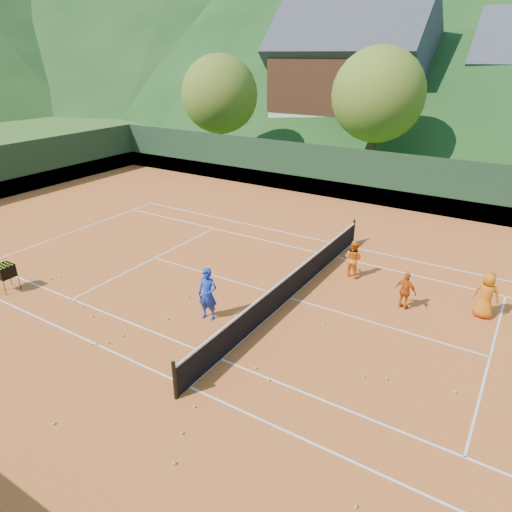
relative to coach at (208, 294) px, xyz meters
The scene contains 37 objects.
ground 3.15m from the coach, 57.85° to the left, with size 400.00×400.00×0.00m, color #2E5219.
clay_court 3.15m from the coach, 57.85° to the left, with size 40.00×24.00×0.02m, color #CB5B20.
coach is the anchor object (origin of this frame).
student_a 6.04m from the coach, 62.37° to the left, with size 0.71×0.55×1.45m, color orange.
student_b 6.50m from the coach, 37.40° to the left, with size 0.77×0.32×1.31m, color #D45812.
student_c 8.87m from the coach, 32.58° to the left, with size 0.77×0.50×1.58m, color orange.
tennis_ball_0 7.51m from the coach, ahead, with size 0.07×0.07×0.07m, color #B7E726.
tennis_ball_1 6.86m from the coach, behind, with size 0.07×0.07×0.07m, color #B7E726.
tennis_ball_3 5.88m from the coach, ahead, with size 0.07×0.07×0.07m, color #B7E726.
tennis_ball_4 5.82m from the coach, 59.68° to the right, with size 0.07×0.07×0.07m, color #B7E726.
tennis_ball_5 5.35m from the coach, ahead, with size 0.07×0.07×0.07m, color #B7E726.
tennis_ball_7 7.60m from the coach, behind, with size 0.07×0.07×0.07m, color #B7E726.
tennis_ball_8 4.46m from the coach, 157.00° to the right, with size 0.07×0.07×0.07m, color #B7E726.
tennis_ball_9 5.67m from the coach, 92.10° to the right, with size 0.07×0.07×0.07m, color #B7E726.
tennis_ball_10 5.00m from the coach, 59.59° to the right, with size 0.07×0.07×0.07m, color #B7E726.
tennis_ball_11 3.72m from the coach, 26.98° to the right, with size 0.07×0.07×0.07m, color #B7E726.
tennis_ball_12 6.99m from the coach, behind, with size 0.07×0.07×0.07m, color #B7E726.
tennis_ball_13 4.18m from the coach, 57.45° to the right, with size 0.07×0.07×0.07m, color #B7E726.
tennis_ball_14 3.59m from the coach, 122.87° to the right, with size 0.07×0.07×0.07m, color #B7E726.
tennis_ball_15 7.60m from the coach, 31.11° to the right, with size 0.07×0.07×0.07m, color #B7E726.
tennis_ball_16 1.80m from the coach, 153.74° to the left, with size 0.07×0.07×0.07m, color #B7E726.
tennis_ball_17 3.74m from the coach, 123.57° to the right, with size 0.07×0.07×0.07m, color #B7E726.
tennis_ball_19 4.92m from the coach, 160.29° to the right, with size 0.07×0.07×0.07m, color #B7E726.
tennis_ball_20 2.83m from the coach, 125.00° to the right, with size 0.07×0.07×0.07m, color #B7E726.
tennis_ball_21 3.14m from the coach, 27.98° to the right, with size 0.07×0.07×0.07m, color #B7E726.
tennis_ball_22 3.88m from the coach, 148.62° to the right, with size 0.07×0.07×0.07m, color #B7E726.
tennis_ball_23 3.29m from the coach, 120.94° to the right, with size 0.07×0.07×0.07m, color #B7E726.
tennis_ball_24 6.68m from the coach, behind, with size 0.07×0.07×0.07m, color #B7E726.
tennis_ball_25 1.57m from the coach, 142.62° to the right, with size 0.07×0.07×0.07m, color #B7E726.
tennis_ball_26 3.81m from the coach, 26.58° to the left, with size 0.07×0.07×0.07m, color #B7E726.
court_lines 3.14m from the coach, 57.85° to the left, with size 23.83×11.03×0.00m.
tennis_net 3.04m from the coach, 57.85° to the left, with size 0.10×12.07×1.10m.
perimeter_fence 3.04m from the coach, 57.85° to the left, with size 40.40×24.24×3.00m.
ball_hopper 7.63m from the coach, 162.24° to the right, with size 0.57×0.57×1.00m.
chalet_left 33.96m from the coach, 104.46° to the left, with size 13.80×9.93×12.92m.
tree_a 25.41m from the coach, 125.00° to the left, with size 6.00×6.00×7.88m.
tree_b 23.09m from the coach, 96.06° to the left, with size 6.40×6.40×8.40m.
Camera 1 is at (6.40, -12.47, 7.88)m, focal length 32.00 mm.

